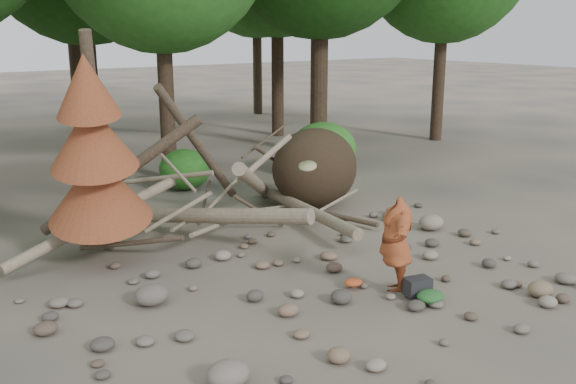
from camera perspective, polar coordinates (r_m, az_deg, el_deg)
ground at (r=11.26m, az=5.24°, el=-8.35°), size 120.00×120.00×0.00m
deadfall_pile at (r=15.34m, az=0.82°, el=1.67°), size 8.55×5.24×3.30m
dead_conifer at (r=12.02m, az=-16.82°, el=3.09°), size 2.06×2.16×4.35m
bush_mid at (r=17.80m, az=-9.17°, el=2.00°), size 1.40×1.40×1.12m
bush_right at (r=19.29m, az=3.15°, el=3.86°), size 2.00×2.00×1.60m
frisbee_thrower at (r=10.74m, az=9.59°, el=-4.56°), size 2.49×1.78×2.28m
backpack at (r=10.94m, az=11.41°, el=-8.49°), size 0.48×0.37×0.28m
cloth_green at (r=10.75m, az=12.54°, el=-9.28°), size 0.48×0.40×0.18m
cloth_orange at (r=11.17m, az=5.84°, el=-8.23°), size 0.33×0.27×0.12m
boulder_front_left at (r=8.33m, az=-5.35°, el=-15.82°), size 0.55×0.50×0.33m
boulder_front_right at (r=11.56m, az=21.53°, el=-8.03°), size 0.44×0.39×0.26m
boulder_mid_right at (r=14.50m, az=12.61°, el=-2.65°), size 0.57×0.51×0.34m
boulder_mid_left at (r=10.69m, az=-12.04°, el=-8.92°), size 0.56×0.51×0.34m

